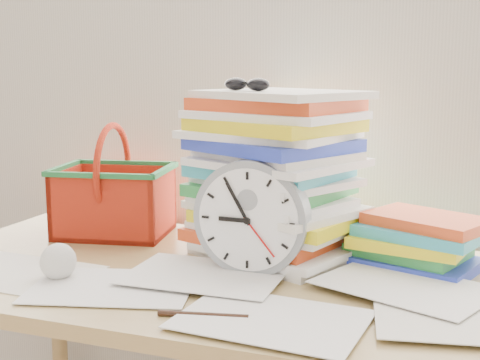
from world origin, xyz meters
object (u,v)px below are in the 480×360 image
at_px(paper_stack, 276,174).
at_px(book_stack, 417,240).
at_px(clock, 252,218).
at_px(desk, 230,307).
at_px(basket, 114,181).

relative_size(paper_stack, book_stack, 1.36).
xyz_separation_m(paper_stack, clock, (-0.00, -0.15, -0.07)).
relative_size(desk, book_stack, 5.16).
bearing_deg(paper_stack, desk, -106.49).
height_order(paper_stack, clock, paper_stack).
bearing_deg(book_stack, clock, -151.66).
height_order(clock, basket, basket).
bearing_deg(book_stack, basket, 178.57).
distance_m(book_stack, basket, 0.75).
relative_size(book_stack, basket, 0.98).
xyz_separation_m(clock, basket, (-0.43, 0.19, 0.02)).
relative_size(desk, basket, 5.07).
bearing_deg(paper_stack, basket, 175.63).
distance_m(desk, clock, 0.20).
bearing_deg(clock, desk, -169.24).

